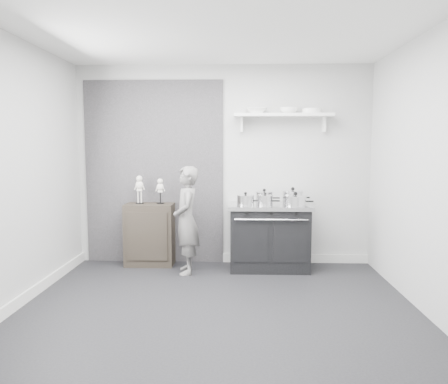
# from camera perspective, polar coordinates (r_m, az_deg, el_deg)

# --- Properties ---
(ground) EXTENTS (4.00, 4.00, 0.00)m
(ground) POSITION_cam_1_polar(r_m,az_deg,el_deg) (4.48, -0.96, -15.04)
(ground) COLOR black
(ground) RESTS_ON ground
(room_shell) EXTENTS (4.02, 3.62, 2.71)m
(room_shell) POSITION_cam_1_polar(r_m,az_deg,el_deg) (4.34, -2.07, 6.38)
(room_shell) COLOR #ABABA9
(room_shell) RESTS_ON ground
(wall_shelf) EXTENTS (1.30, 0.26, 0.24)m
(wall_shelf) POSITION_cam_1_polar(r_m,az_deg,el_deg) (5.90, 7.75, 9.83)
(wall_shelf) COLOR white
(wall_shelf) RESTS_ON room_shell
(stove) EXTENTS (1.07, 0.67, 0.86)m
(stove) POSITION_cam_1_polar(r_m,az_deg,el_deg) (5.79, 5.92, -5.76)
(stove) COLOR black
(stove) RESTS_ON ground
(side_cabinet) EXTENTS (0.65, 0.38, 0.84)m
(side_cabinet) POSITION_cam_1_polar(r_m,az_deg,el_deg) (6.03, -9.65, -5.47)
(side_cabinet) COLOR black
(side_cabinet) RESTS_ON ground
(child) EXTENTS (0.40, 0.54, 1.36)m
(child) POSITION_cam_1_polar(r_m,az_deg,el_deg) (5.53, -4.92, -3.69)
(child) COLOR slate
(child) RESTS_ON ground
(pot_front_left) EXTENTS (0.31, 0.22, 0.17)m
(pot_front_left) POSITION_cam_1_polar(r_m,az_deg,el_deg) (5.58, 2.83, -1.05)
(pot_front_left) COLOR silver
(pot_front_left) RESTS_ON stove
(pot_back_left) EXTENTS (0.32, 0.24, 0.19)m
(pot_back_left) POSITION_cam_1_polar(r_m,az_deg,el_deg) (5.82, 5.28, -0.69)
(pot_back_left) COLOR silver
(pot_back_left) RESTS_ON stove
(pot_back_right) EXTENTS (0.36, 0.28, 0.21)m
(pot_back_right) POSITION_cam_1_polar(r_m,az_deg,el_deg) (5.84, 8.97, -0.63)
(pot_back_right) COLOR silver
(pot_back_right) RESTS_ON stove
(pot_front_right) EXTENTS (0.37, 0.28, 0.18)m
(pot_front_right) POSITION_cam_1_polar(r_m,az_deg,el_deg) (5.58, 9.32, -1.12)
(pot_front_right) COLOR silver
(pot_front_right) RESTS_ON stove
(pot_front_center) EXTENTS (0.29, 0.20, 0.17)m
(pot_front_center) POSITION_cam_1_polar(r_m,az_deg,el_deg) (5.57, 5.39, -1.07)
(pot_front_center) COLOR silver
(pot_front_center) RESTS_ON stove
(skeleton_full) EXTENTS (0.12, 0.08, 0.44)m
(skeleton_full) POSITION_cam_1_polar(r_m,az_deg,el_deg) (5.96, -10.98, 0.58)
(skeleton_full) COLOR beige
(skeleton_full) RESTS_ON side_cabinet
(skeleton_torso) EXTENTS (0.11, 0.07, 0.39)m
(skeleton_torso) POSITION_cam_1_polar(r_m,az_deg,el_deg) (5.91, -8.33, 0.36)
(skeleton_torso) COLOR beige
(skeleton_torso) RESTS_ON side_cabinet
(bowl_large) EXTENTS (0.29, 0.29, 0.07)m
(bowl_large) POSITION_cam_1_polar(r_m,az_deg,el_deg) (5.87, 4.27, 10.53)
(bowl_large) COLOR white
(bowl_large) RESTS_ON wall_shelf
(bowl_small) EXTENTS (0.24, 0.24, 0.07)m
(bowl_small) POSITION_cam_1_polar(r_m,az_deg,el_deg) (5.90, 8.48, 10.48)
(bowl_small) COLOR white
(bowl_small) RESTS_ON wall_shelf
(plate_stack) EXTENTS (0.26, 0.26, 0.06)m
(plate_stack) POSITION_cam_1_polar(r_m,az_deg,el_deg) (5.94, 11.41, 10.33)
(plate_stack) COLOR white
(plate_stack) RESTS_ON wall_shelf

